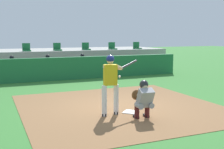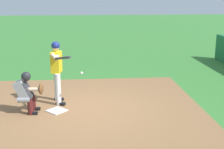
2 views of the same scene
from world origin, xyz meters
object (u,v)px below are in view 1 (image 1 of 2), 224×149
(dugout_player_0, at_px, (12,68))
(dugout_player_1, at_px, (48,66))
(stadium_seat_3, at_px, (57,48))
(dugout_player_2, at_px, (83,65))
(batter_at_plate, at_px, (111,81))
(stadium_seat_6, at_px, (137,47))
(catcher_crouched, at_px, (143,98))
(stadium_seat_5, at_px, (112,47))
(stadium_seat_4, at_px, (86,48))
(home_plate, at_px, (131,112))
(stadium_seat_2, at_px, (26,49))

(dugout_player_0, xyz_separation_m, dugout_player_1, (1.88, 0.00, 0.00))
(stadium_seat_3, bearing_deg, dugout_player_2, -63.51)
(batter_at_plate, distance_m, stadium_seat_6, 11.96)
(catcher_crouched, height_order, stadium_seat_5, stadium_seat_5)
(stadium_seat_4, bearing_deg, dugout_player_1, -144.25)
(catcher_crouched, relative_size, stadium_seat_6, 3.78)
(stadium_seat_6, bearing_deg, dugout_player_0, -166.41)
(home_plate, relative_size, stadium_seat_5, 0.92)
(stadium_seat_2, distance_m, stadium_seat_4, 3.71)
(batter_at_plate, bearing_deg, dugout_player_1, 92.09)
(batter_at_plate, distance_m, dugout_player_1, 8.17)
(batter_at_plate, relative_size, stadium_seat_5, 3.76)
(stadium_seat_2, distance_m, stadium_seat_3, 1.86)
(stadium_seat_6, bearing_deg, stadium_seat_3, 180.00)
(dugout_player_2, relative_size, stadium_seat_5, 2.71)
(stadium_seat_2, bearing_deg, stadium_seat_3, 0.00)
(stadium_seat_2, height_order, stadium_seat_6, same)
(dugout_player_2, bearing_deg, stadium_seat_2, 144.68)
(dugout_player_2, bearing_deg, batter_at_plate, -101.68)
(dugout_player_1, distance_m, stadium_seat_3, 2.41)
(catcher_crouched, bearing_deg, dugout_player_1, 96.29)
(dugout_player_0, relative_size, stadium_seat_4, 2.71)
(stadium_seat_2, xyz_separation_m, stadium_seat_5, (5.57, 0.00, 0.00))
(stadium_seat_3, xyz_separation_m, stadium_seat_6, (5.57, 0.00, 0.00))
(catcher_crouched, bearing_deg, stadium_seat_2, 99.70)
(dugout_player_2, distance_m, stadium_seat_5, 3.49)
(dugout_player_1, xyz_separation_m, stadium_seat_3, (0.97, 2.03, 0.86))
(catcher_crouched, distance_m, stadium_seat_2, 11.11)
(home_plate, bearing_deg, stadium_seat_3, 90.00)
(stadium_seat_2, xyz_separation_m, stadium_seat_4, (3.71, 0.00, 0.00))
(stadium_seat_6, bearing_deg, stadium_seat_2, 180.00)
(dugout_player_2, xyz_separation_m, stadium_seat_4, (0.84, 2.03, 0.86))
(dugout_player_0, height_order, dugout_player_2, same)
(stadium_seat_3, relative_size, stadium_seat_5, 1.00)
(dugout_player_1, bearing_deg, stadium_seat_2, 113.59)
(catcher_crouched, distance_m, dugout_player_0, 9.33)
(home_plate, bearing_deg, stadium_seat_5, 69.95)
(dugout_player_0, bearing_deg, dugout_player_2, 0.00)
(dugout_player_0, bearing_deg, home_plate, -70.74)
(catcher_crouched, bearing_deg, stadium_seat_5, 71.26)
(dugout_player_0, xyz_separation_m, stadium_seat_3, (2.85, 2.03, 0.86))
(dugout_player_2, distance_m, stadium_seat_4, 2.36)
(home_plate, distance_m, dugout_player_0, 8.65)
(batter_at_plate, xyz_separation_m, stadium_seat_6, (6.24, 10.19, 0.50))
(dugout_player_2, xyz_separation_m, stadium_seat_5, (2.70, 2.03, 0.86))
(dugout_player_0, bearing_deg, catcher_crouched, -72.18)
(stadium_seat_5, bearing_deg, stadium_seat_2, 180.00)
(batter_at_plate, distance_m, dugout_player_2, 8.33)
(stadium_seat_4, xyz_separation_m, stadium_seat_6, (3.71, 0.00, 0.00))
(stadium_seat_3, bearing_deg, dugout_player_0, -144.44)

